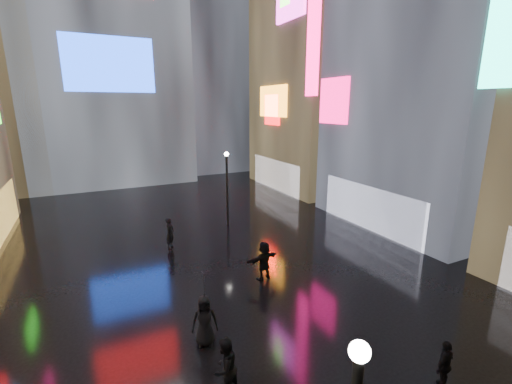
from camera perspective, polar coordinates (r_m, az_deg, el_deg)
ground at (r=21.93m, az=-9.37°, el=-8.09°), size 140.00×140.00×0.00m
building_right_far at (r=37.05m, az=10.76°, el=22.86°), size 10.28×12.00×28.00m
tower_flank_right at (r=48.62m, az=-9.05°, el=24.41°), size 12.00×12.00×34.00m
lamp_far at (r=23.86m, az=-4.84°, el=1.31°), size 0.30×0.30×5.20m
pedestrian_1 at (r=11.10m, az=-5.22°, el=-27.14°), size 1.13×1.05×1.86m
pedestrian_3 at (r=12.66m, az=28.93°, el=-23.87°), size 1.00×0.58×1.59m
pedestrian_4 at (r=12.90m, az=-8.55°, el=-20.45°), size 1.06×0.85×1.89m
pedestrian_5 at (r=16.91m, az=1.33°, el=-11.34°), size 1.85×0.89×1.92m
pedestrian_6 at (r=20.97m, az=-14.12°, el=-6.66°), size 0.77×0.81×1.87m
umbrella_2 at (r=12.17m, az=-8.80°, el=-15.05°), size 1.29×1.28×0.90m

